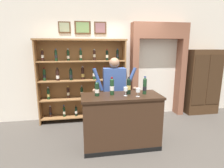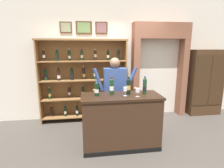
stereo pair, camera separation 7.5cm
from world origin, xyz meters
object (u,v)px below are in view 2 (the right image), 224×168
object	(u,v)px
wine_shelf	(83,78)
wine_glass_left	(138,91)
tasting_bottle_rosso	(145,86)
wine_glass_center	(125,90)
tasting_counter	(121,121)
side_cabinet	(205,82)
tasting_bottle_brunello	(112,86)
tasting_bottle_vin_santo	(97,89)
tasting_bottle_chianti	(129,86)
shopkeeper	(115,87)

from	to	relation	value
wine_shelf	wine_glass_left	bearing A→B (deg)	-57.50
tasting_bottle_rosso	wine_glass_center	xyz separation A→B (m)	(-0.37, -0.06, -0.04)
wine_shelf	tasting_counter	distance (m)	1.63
wine_shelf	tasting_bottle_rosso	xyz separation A→B (m)	(1.11, -1.35, 0.06)
wine_glass_center	wine_glass_left	bearing A→B (deg)	-21.02
tasting_bottle_rosso	wine_glass_left	size ratio (longest dim) A/B	2.22
side_cabinet	tasting_counter	world-z (taller)	side_cabinet
wine_shelf	wine_glass_center	bearing A→B (deg)	-62.12
tasting_bottle_brunello	wine_glass_left	world-z (taller)	tasting_bottle_brunello
side_cabinet	wine_glass_left	xyz separation A→B (m)	(-2.32, -1.45, 0.21)
wine_shelf	tasting_bottle_vin_santo	distance (m)	1.36
tasting_bottle_vin_santo	tasting_bottle_brunello	bearing A→B (deg)	6.58
tasting_bottle_chianti	wine_glass_left	size ratio (longest dim) A/B	2.15
tasting_counter	wine_glass_center	bearing A→B (deg)	-32.35
tasting_bottle_vin_santo	tasting_bottle_brunello	xyz separation A→B (m)	(0.27, 0.03, 0.03)
tasting_bottle_rosso	tasting_bottle_vin_santo	bearing A→B (deg)	178.89
wine_shelf	tasting_bottle_brunello	size ratio (longest dim) A/B	6.62
tasting_bottle_brunello	tasting_bottle_rosso	xyz separation A→B (m)	(0.60, -0.05, -0.00)
wine_glass_left	wine_glass_center	world-z (taller)	wine_glass_center
side_cabinet	shopkeeper	xyz separation A→B (m)	(-2.60, -0.71, 0.12)
side_cabinet	tasting_bottle_vin_santo	world-z (taller)	side_cabinet
tasting_counter	tasting_bottle_chianti	bearing A→B (deg)	22.54
tasting_bottle_brunello	tasting_bottle_vin_santo	bearing A→B (deg)	-173.42
wine_shelf	tasting_counter	xyz separation A→B (m)	(0.68, -1.36, -0.59)
tasting_bottle_chianti	tasting_bottle_rosso	distance (m)	0.29
tasting_bottle_rosso	wine_glass_center	distance (m)	0.38
tasting_counter	tasting_bottle_chianti	distance (m)	0.67
wine_shelf	wine_glass_center	xyz separation A→B (m)	(0.74, -1.40, 0.02)
wine_glass_left	wine_shelf	bearing A→B (deg)	122.50
wine_shelf	tasting_bottle_brunello	world-z (taller)	wine_shelf
tasting_bottle_brunello	side_cabinet	bearing A→B (deg)	24.78
tasting_bottle_rosso	wine_glass_center	world-z (taller)	tasting_bottle_rosso
tasting_bottle_vin_santo	tasting_bottle_chianti	world-z (taller)	tasting_bottle_chianti
tasting_bottle_rosso	wine_glass_center	bearing A→B (deg)	-171.52
wine_glass_left	wine_glass_center	distance (m)	0.22
tasting_counter	wine_glass_left	world-z (taller)	wine_glass_left
wine_glass_center	shopkeeper	bearing A→B (deg)	97.16
tasting_counter	side_cabinet	bearing A→B (deg)	27.21
tasting_bottle_brunello	wine_glass_left	size ratio (longest dim) A/B	2.17
tasting_counter	tasting_bottle_brunello	size ratio (longest dim) A/B	4.42
tasting_bottle_brunello	tasting_bottle_rosso	distance (m)	0.60
tasting_counter	tasting_bottle_brunello	bearing A→B (deg)	159.02
side_cabinet	wine_glass_center	world-z (taller)	side_cabinet
side_cabinet	tasting_bottle_brunello	bearing A→B (deg)	-155.22
tasting_counter	tasting_bottle_vin_santo	size ratio (longest dim) A/B	5.33
tasting_bottle_chianti	wine_glass_left	xyz separation A→B (m)	(0.12, -0.18, -0.05)
tasting_bottle_chianti	side_cabinet	bearing A→B (deg)	27.48
shopkeeper	tasting_bottle_chianti	bearing A→B (deg)	-73.55
shopkeeper	tasting_bottle_chianti	size ratio (longest dim) A/B	5.08
shopkeeper	wine_glass_center	world-z (taller)	shopkeeper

